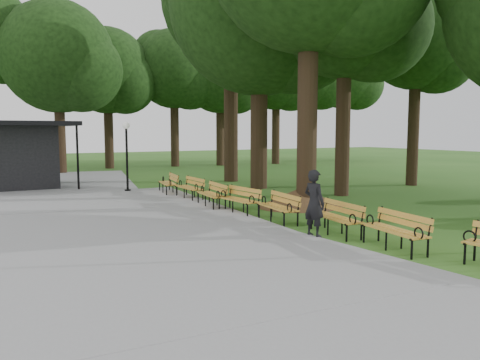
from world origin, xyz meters
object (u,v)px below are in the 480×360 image
dirt_mound (301,197)px  lawn_tree_1 (346,5)px  bench_1 (394,231)px  bench_4 (238,200)px  kiosk (11,155)px  bench_2 (335,218)px  bench_7 (168,183)px  lawn_tree_5 (417,38)px  lawn_tree_4 (231,1)px  bench_3 (277,207)px  lamp_post (127,142)px  bench_5 (211,195)px  lawn_tree_2 (259,5)px  bench_6 (189,188)px  person (314,203)px

dirt_mound → lawn_tree_1: bearing=26.5°
bench_1 → bench_4: (-0.87, 5.97, 0.00)m
kiosk → dirt_mound: size_ratio=1.88×
bench_2 → bench_7: bearing=-168.1°
lawn_tree_1 → lawn_tree_5: bearing=12.7°
bench_1 → lawn_tree_1: (5.01, 7.71, 7.37)m
dirt_mound → lawn_tree_4: bearing=79.0°
bench_7 → kiosk: bearing=-123.3°
dirt_mound → bench_3: size_ratio=1.41×
bench_1 → bench_4: size_ratio=1.00×
dirt_mound → bench_3: bench_3 is taller
lamp_post → kiosk: bearing=139.7°
kiosk → bench_1: bearing=-67.2°
bench_1 → lawn_tree_5: size_ratio=0.19×
bench_5 → lawn_tree_1: (6.13, 0.16, 7.37)m
lawn_tree_4 → lawn_tree_5: size_ratio=1.35×
bench_1 → lawn_tree_2: bearing=170.8°
bench_4 → kiosk: bearing=-157.5°
bench_7 → lawn_tree_5: bearing=85.3°
dirt_mound → bench_7: 6.42m
bench_7 → lawn_tree_4: size_ratio=0.14×
bench_5 → lawn_tree_4: bearing=153.0°
kiosk → bench_3: size_ratio=2.66×
lawn_tree_1 → lawn_tree_2: 4.28m
bench_2 → bench_3: size_ratio=1.00×
bench_6 → lawn_tree_2: lawn_tree_2 is taller
bench_3 → dirt_mound: bearing=136.3°
bench_1 → bench_5: same height
kiosk → lawn_tree_5: 20.25m
dirt_mound → bench_3: (-2.31, -2.03, 0.09)m
lawn_tree_1 → lawn_tree_5: size_ratio=1.11×
bench_7 → lawn_tree_5: size_ratio=0.19×
kiosk → lawn_tree_2: 13.56m
bench_2 → bench_4: same height
bench_4 → lawn_tree_2: lawn_tree_2 is taller
lamp_post → lawn_tree_1: lawn_tree_1 is taller
dirt_mound → bench_7: size_ratio=1.41×
bench_5 → lawn_tree_5: size_ratio=0.19×
lawn_tree_5 → dirt_mound: bearing=-161.9°
bench_1 → lawn_tree_4: lawn_tree_4 is taller
bench_3 → lawn_tree_4: 14.76m
lawn_tree_4 → lawn_tree_5: 9.60m
dirt_mound → bench_6: 4.68m
lawn_tree_2 → bench_4: bearing=-126.2°
lawn_tree_2 → lawn_tree_4: 3.62m
bench_7 → lawn_tree_1: lawn_tree_1 is taller
bench_5 → lawn_tree_4: 12.59m
person → lawn_tree_5: size_ratio=0.18×
dirt_mound → bench_5: (-2.88, 1.47, 0.09)m
bench_5 → bench_4: bearing=13.8°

